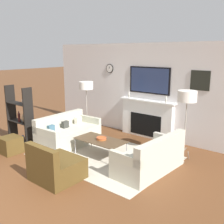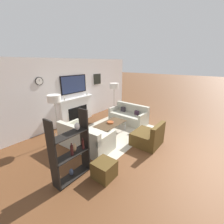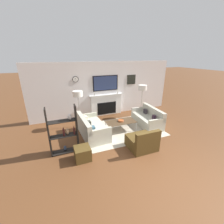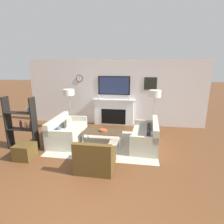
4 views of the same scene
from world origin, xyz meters
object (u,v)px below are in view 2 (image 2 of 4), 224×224
at_px(couch_left, 85,139).
at_px(floor_lamp_right, 114,86).
at_px(decorative_bowl, 110,122).
at_px(ottoman, 104,169).
at_px(armchair, 148,137).
at_px(couch_right, 129,116).
at_px(shelf_unit, 71,149).
at_px(floor_lamp_left, 54,99).
at_px(coffee_table, 111,124).

height_order(couch_left, floor_lamp_right, floor_lamp_right).
height_order(decorative_bowl, ottoman, decorative_bowl).
height_order(armchair, decorative_bowl, armchair).
xyz_separation_m(couch_right, decorative_bowl, (-1.34, -0.03, 0.16)).
relative_size(couch_left, couch_right, 1.02).
xyz_separation_m(decorative_bowl, ottoman, (-1.87, -1.28, -0.24)).
height_order(armchair, shelf_unit, shelf_unit).
distance_m(decorative_bowl, floor_lamp_right, 2.18).
relative_size(decorative_bowl, ottoman, 0.53).
height_order(floor_lamp_right, ottoman, floor_lamp_right).
bearing_deg(couch_right, ottoman, -157.85).
bearing_deg(floor_lamp_left, coffee_table, -35.22).
bearing_deg(ottoman, floor_lamp_right, 33.59).
bearing_deg(decorative_bowl, couch_left, 178.77).
bearing_deg(coffee_table, armchair, -85.23).
height_order(couch_right, floor_lamp_right, floor_lamp_right).
bearing_deg(shelf_unit, ottoman, -53.81).
height_order(couch_right, armchair, couch_right).
height_order(couch_left, decorative_bowl, couch_left).
bearing_deg(couch_left, ottoman, -115.93).
relative_size(floor_lamp_left, floor_lamp_right, 0.98).
distance_m(couch_right, ottoman, 3.47).
bearing_deg(floor_lamp_left, couch_right, -19.45).
xyz_separation_m(decorative_bowl, floor_lamp_left, (-1.52, 1.04, 1.01)).
height_order(floor_lamp_left, floor_lamp_right, floor_lamp_right).
distance_m(floor_lamp_right, shelf_unit, 4.35).
bearing_deg(shelf_unit, coffee_table, 16.54).
distance_m(couch_right, coffee_table, 1.37).
relative_size(couch_left, floor_lamp_right, 1.05).
height_order(couch_left, ottoman, couch_left).
relative_size(decorative_bowl, floor_lamp_left, 0.15).
xyz_separation_m(decorative_bowl, shelf_unit, (-2.30, -0.70, 0.29)).
bearing_deg(floor_lamp_right, coffee_table, -147.10).
height_order(coffee_table, ottoman, coffee_table).
relative_size(floor_lamp_left, shelf_unit, 1.02).
xyz_separation_m(armchair, floor_lamp_left, (-1.62, 2.50, 1.20)).
bearing_deg(couch_right, decorative_bowl, -178.89).
height_order(couch_left, couch_right, couch_left).
xyz_separation_m(shelf_unit, ottoman, (0.43, -0.58, -0.53)).
bearing_deg(ottoman, armchair, -5.20).
height_order(armchair, coffee_table, armchair).
distance_m(couch_left, floor_lamp_right, 3.25).
xyz_separation_m(coffee_table, shelf_unit, (-2.28, -0.68, 0.34)).
height_order(floor_lamp_left, ottoman, floor_lamp_left).
height_order(shelf_unit, ottoman, shelf_unit).
height_order(couch_right, decorative_bowl, couch_right).
xyz_separation_m(couch_left, decorative_bowl, (1.23, -0.03, 0.16)).
bearing_deg(floor_lamp_left, shelf_unit, -114.27).
bearing_deg(floor_lamp_right, couch_left, -160.53).
bearing_deg(floor_lamp_right, floor_lamp_left, 180.00).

